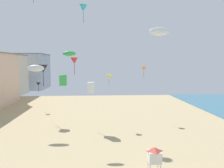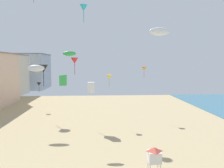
% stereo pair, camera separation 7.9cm
% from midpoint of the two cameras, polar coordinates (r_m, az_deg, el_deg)
% --- Properties ---
extents(boardwalk_hotel_far, '(10.68, 13.43, 12.58)m').
position_cam_midpoint_polar(boardwalk_hotel_far, '(76.39, -25.45, 2.10)').
color(boardwalk_hotel_far, beige).
rests_on(boardwalk_hotel_far, ground).
extents(boardwalk_hotel_distant, '(17.15, 16.12, 13.47)m').
position_cam_midpoint_polar(boardwalk_hotel_distant, '(93.62, -21.24, 3.02)').
color(boardwalk_hotel_distant, '#ADB7C1').
rests_on(boardwalk_hotel_distant, ground).
extents(lifeguard_stand, '(1.10, 1.10, 2.55)m').
position_cam_midpoint_polar(lifeguard_stand, '(20.94, 10.80, -17.32)').
color(lifeguard_stand, white).
rests_on(lifeguard_stand, ground).
extents(kite_red_delta, '(1.25, 1.25, 2.83)m').
position_cam_midpoint_polar(kite_red_delta, '(37.67, -9.42, 5.85)').
color(kite_red_delta, red).
extents(kite_cyan_delta, '(1.21, 1.21, 2.74)m').
position_cam_midpoint_polar(kite_cyan_delta, '(37.66, -7.16, 18.59)').
color(kite_cyan_delta, '#2DB7CC').
extents(kite_green_parafoil, '(1.67, 0.46, 0.65)m').
position_cam_midpoint_polar(kite_green_parafoil, '(29.91, -10.67, 7.59)').
color(kite_green_parafoil, green).
extents(kite_black_delta, '(1.67, 1.67, 3.79)m').
position_cam_midpoint_polar(kite_black_delta, '(41.03, -16.99, 3.75)').
color(kite_black_delta, black).
extents(kite_black_delta_2, '(0.93, 0.93, 2.11)m').
position_cam_midpoint_polar(kite_black_delta_2, '(49.59, -18.03, 0.01)').
color(kite_black_delta_2, black).
extents(kite_white_parafoil, '(2.51, 0.70, 0.98)m').
position_cam_midpoint_polar(kite_white_parafoil, '(28.44, 12.02, 12.92)').
color(kite_white_parafoil, white).
extents(kite_yellow_delta, '(0.86, 0.86, 1.96)m').
position_cam_midpoint_polar(kite_yellow_delta, '(36.25, -0.65, 1.78)').
color(kite_yellow_delta, yellow).
extents(kite_orange_delta, '(0.89, 0.89, 2.01)m').
position_cam_midpoint_polar(kite_orange_delta, '(40.51, 8.20, 3.86)').
color(kite_orange_delta, orange).
extents(kite_white_box, '(1.00, 1.00, 1.57)m').
position_cam_midpoint_polar(kite_white_box, '(33.48, -5.25, -0.89)').
color(kite_white_box, white).
extents(kite_green_box, '(0.66, 0.66, 1.03)m').
position_cam_midpoint_polar(kite_green_box, '(22.73, -12.21, 0.93)').
color(kite_green_box, green).
extents(kite_white_parafoil_2, '(2.51, 0.70, 0.98)m').
position_cam_midpoint_polar(kite_white_parafoil_2, '(35.00, -18.68, 3.80)').
color(kite_white_parafoil_2, white).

